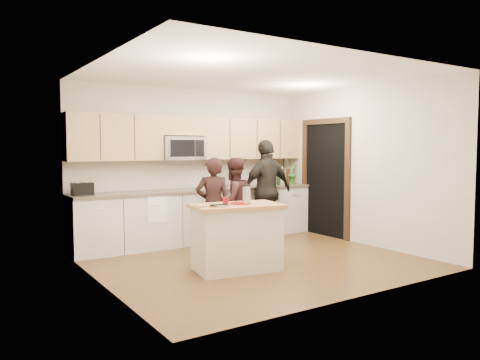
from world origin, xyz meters
TOP-DOWN VIEW (x-y plane):
  - floor at (0.00, 0.00)m, footprint 4.50×4.50m
  - room_shell at (0.00, 0.00)m, footprint 4.52×4.02m
  - back_cabinetry at (0.00, 1.69)m, footprint 4.50×0.66m
  - upper_cabinetry at (0.03, 1.83)m, footprint 4.50×0.33m
  - microwave at (-0.31, 1.80)m, footprint 0.76×0.41m
  - doorway at (2.23, 0.90)m, footprint 0.06×1.25m
  - framed_picture at (1.95, 1.98)m, footprint 0.30×0.03m
  - dish_towel at (-0.95, 1.50)m, footprint 0.34×0.60m
  - island at (-0.51, -0.29)m, footprint 1.30×0.88m
  - red_plate at (-0.44, -0.29)m, footprint 0.28×0.28m
  - box_grater at (-0.40, -0.37)m, footprint 0.10×0.06m
  - drink_glass at (-0.71, -0.34)m, footprint 0.08×0.08m
  - cutting_board at (-0.98, -0.28)m, footprint 0.27×0.24m
  - tongs at (-0.86, -0.41)m, footprint 0.23×0.07m
  - knife at (-0.83, -0.45)m, footprint 0.23×0.06m
  - toaster at (-2.04, 1.67)m, footprint 0.30×0.21m
  - bottle_cluster at (1.82, 1.71)m, footprint 0.49×0.31m
  - orchid at (2.10, 1.72)m, footprint 0.28×0.25m
  - woman_left at (-0.26, 0.79)m, footprint 0.65×0.56m
  - woman_center at (0.31, 1.09)m, footprint 0.76×0.61m
  - woman_right at (1.04, 1.13)m, footprint 1.08×0.51m

SIDE VIEW (x-z plane):
  - floor at x=0.00m, z-range 0.00..0.00m
  - island at x=-0.51m, z-range 0.00..0.90m
  - back_cabinetry at x=0.00m, z-range 0.00..0.94m
  - woman_center at x=0.31m, z-range 0.00..1.49m
  - woman_left at x=-0.26m, z-range 0.00..1.51m
  - dish_towel at x=-0.95m, z-range 0.56..1.04m
  - woman_right at x=1.04m, z-range 0.00..1.80m
  - red_plate at x=-0.44m, z-range 0.90..0.92m
  - cutting_board at x=-0.98m, z-range 0.90..0.92m
  - knife at x=-0.83m, z-range 0.92..0.92m
  - tongs at x=-0.86m, z-range 0.92..0.94m
  - drink_glass at x=-0.71m, z-range 0.90..1.01m
  - toaster at x=-2.04m, z-range 0.94..1.13m
  - box_grater at x=-0.40m, z-range 0.92..1.16m
  - bottle_cluster at x=1.82m, z-range 0.93..1.29m
  - orchid at x=2.10m, z-range 0.94..1.36m
  - doorway at x=2.23m, z-range 0.06..2.26m
  - framed_picture at x=1.95m, z-range 1.09..1.47m
  - microwave at x=-0.31m, z-range 1.45..1.85m
  - room_shell at x=0.00m, z-range 0.38..3.09m
  - upper_cabinetry at x=0.03m, z-range 1.47..2.22m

